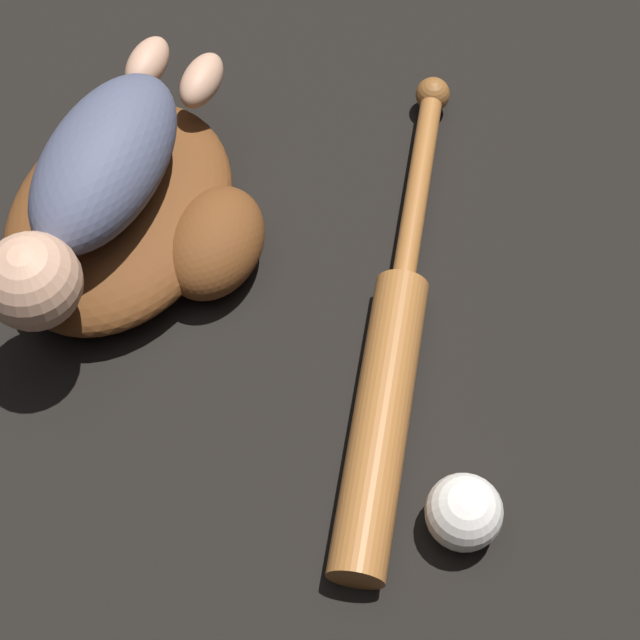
% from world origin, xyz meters
% --- Properties ---
extents(ground_plane, '(6.00, 6.00, 0.00)m').
position_xyz_m(ground_plane, '(0.00, 0.00, 0.00)').
color(ground_plane, black).
extents(baseball_glove, '(0.34, 0.31, 0.08)m').
position_xyz_m(baseball_glove, '(0.01, 0.04, 0.04)').
color(baseball_glove, brown).
rests_on(baseball_glove, ground).
extents(baby_figure, '(0.37, 0.18, 0.09)m').
position_xyz_m(baby_figure, '(0.03, 0.02, 0.12)').
color(baby_figure, '#4C516B').
rests_on(baby_figure, baseball_glove).
extents(baseball_bat, '(0.57, 0.08, 0.05)m').
position_xyz_m(baseball_bat, '(0.15, 0.31, 0.03)').
color(baseball_bat, '#9E602D').
rests_on(baseball_bat, ground).
extents(baseball, '(0.07, 0.07, 0.07)m').
position_xyz_m(baseball, '(0.29, 0.39, 0.03)').
color(baseball, white).
rests_on(baseball, ground).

